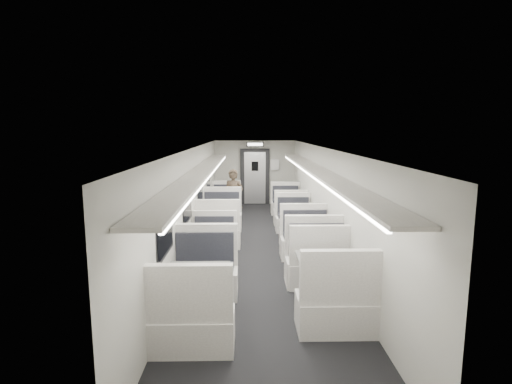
{
  "coord_description": "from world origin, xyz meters",
  "views": [
    {
      "loc": [
        -0.26,
        -8.98,
        2.82
      ],
      "look_at": [
        -0.05,
        1.19,
        1.21
      ],
      "focal_mm": 28.0,
      "sensor_mm": 36.0,
      "label": 1
    }
  ],
  "objects_px": {
    "booth_left_d": "(199,293)",
    "passenger": "(233,197)",
    "booth_left_c": "(211,254)",
    "vestibule_door": "(255,177)",
    "booth_left_a": "(225,206)",
    "booth_right_b": "(297,225)",
    "exit_sign": "(255,144)",
    "booth_left_b": "(220,223)",
    "booth_right_a": "(288,208)",
    "booth_right_c": "(311,251)",
    "booth_right_d": "(326,280)"
  },
  "relations": [
    {
      "from": "passenger",
      "to": "exit_sign",
      "type": "distance_m",
      "value": 3.28
    },
    {
      "from": "booth_left_a",
      "to": "booth_right_b",
      "type": "relative_size",
      "value": 1.0
    },
    {
      "from": "booth_right_c",
      "to": "booth_left_d",
      "type": "bearing_deg",
      "value": -134.38
    },
    {
      "from": "booth_left_b",
      "to": "vestibule_door",
      "type": "distance_m",
      "value": 4.87
    },
    {
      "from": "exit_sign",
      "to": "vestibule_door",
      "type": "bearing_deg",
      "value": 90.0
    },
    {
      "from": "booth_right_c",
      "to": "passenger",
      "type": "relative_size",
      "value": 1.32
    },
    {
      "from": "booth_left_a",
      "to": "booth_left_c",
      "type": "relative_size",
      "value": 1.01
    },
    {
      "from": "booth_left_d",
      "to": "booth_right_b",
      "type": "height_order",
      "value": "booth_left_d"
    },
    {
      "from": "booth_left_a",
      "to": "booth_right_b",
      "type": "bearing_deg",
      "value": -52.95
    },
    {
      "from": "booth_left_b",
      "to": "booth_right_a",
      "type": "xyz_separation_m",
      "value": [
        2.0,
        2.2,
        -0.05
      ]
    },
    {
      "from": "booth_right_c",
      "to": "booth_right_d",
      "type": "bearing_deg",
      "value": -90.0
    },
    {
      "from": "booth_left_b",
      "to": "passenger",
      "type": "relative_size",
      "value": 1.34
    },
    {
      "from": "booth_left_d",
      "to": "exit_sign",
      "type": "bearing_deg",
      "value": 83.49
    },
    {
      "from": "booth_left_b",
      "to": "booth_right_d",
      "type": "relative_size",
      "value": 0.96
    },
    {
      "from": "booth_right_a",
      "to": "passenger",
      "type": "distance_m",
      "value": 1.94
    },
    {
      "from": "booth_right_d",
      "to": "vestibule_door",
      "type": "distance_m",
      "value": 8.88
    },
    {
      "from": "booth_left_d",
      "to": "booth_right_b",
      "type": "bearing_deg",
      "value": 65.67
    },
    {
      "from": "booth_right_b",
      "to": "booth_left_a",
      "type": "bearing_deg",
      "value": 127.05
    },
    {
      "from": "booth_left_d",
      "to": "booth_left_b",
      "type": "bearing_deg",
      "value": 90.0
    },
    {
      "from": "booth_left_b",
      "to": "vestibule_door",
      "type": "height_order",
      "value": "vestibule_door"
    },
    {
      "from": "booth_left_d",
      "to": "exit_sign",
      "type": "xyz_separation_m",
      "value": [
        1.0,
        8.77,
        1.88
      ]
    },
    {
      "from": "booth_right_c",
      "to": "booth_right_d",
      "type": "distance_m",
      "value": 1.59
    },
    {
      "from": "booth_left_a",
      "to": "booth_left_c",
      "type": "bearing_deg",
      "value": -90.0
    },
    {
      "from": "booth_right_d",
      "to": "exit_sign",
      "type": "height_order",
      "value": "exit_sign"
    },
    {
      "from": "passenger",
      "to": "exit_sign",
      "type": "xyz_separation_m",
      "value": [
        0.69,
        2.86,
        1.45
      ]
    },
    {
      "from": "booth_left_c",
      "to": "booth_right_a",
      "type": "distance_m",
      "value": 5.07
    },
    {
      "from": "booth_left_b",
      "to": "booth_right_c",
      "type": "relative_size",
      "value": 1.02
    },
    {
      "from": "booth_left_d",
      "to": "booth_right_b",
      "type": "xyz_separation_m",
      "value": [
        2.0,
        4.42,
        -0.05
      ]
    },
    {
      "from": "booth_right_a",
      "to": "exit_sign",
      "type": "bearing_deg",
      "value": 116.15
    },
    {
      "from": "booth_right_b",
      "to": "booth_right_c",
      "type": "relative_size",
      "value": 0.9
    },
    {
      "from": "booth_left_d",
      "to": "passenger",
      "type": "relative_size",
      "value": 1.36
    },
    {
      "from": "vestibule_door",
      "to": "booth_right_c",
      "type": "bearing_deg",
      "value": -82.11
    },
    {
      "from": "booth_left_c",
      "to": "passenger",
      "type": "xyz_separation_m",
      "value": [
        0.31,
        3.83,
        0.48
      ]
    },
    {
      "from": "booth_left_b",
      "to": "booth_right_c",
      "type": "height_order",
      "value": "booth_left_b"
    },
    {
      "from": "booth_right_d",
      "to": "vestibule_door",
      "type": "xyz_separation_m",
      "value": [
        -1.0,
        8.8,
        0.62
      ]
    },
    {
      "from": "booth_right_b",
      "to": "booth_right_a",
      "type": "bearing_deg",
      "value": 90.0
    },
    {
      "from": "passenger",
      "to": "vestibule_door",
      "type": "bearing_deg",
      "value": 96.3
    },
    {
      "from": "booth_right_d",
      "to": "exit_sign",
      "type": "bearing_deg",
      "value": 96.86
    },
    {
      "from": "booth_right_a",
      "to": "booth_right_b",
      "type": "relative_size",
      "value": 1.0
    },
    {
      "from": "booth_left_b",
      "to": "passenger",
      "type": "distance_m",
      "value": 1.47
    },
    {
      "from": "booth_left_c",
      "to": "booth_right_c",
      "type": "relative_size",
      "value": 0.89
    },
    {
      "from": "booth_left_a",
      "to": "booth_left_d",
      "type": "distance_m",
      "value": 7.07
    },
    {
      "from": "booth_right_c",
      "to": "exit_sign",
      "type": "xyz_separation_m",
      "value": [
        -1.0,
        6.72,
        1.89
      ]
    },
    {
      "from": "booth_right_c",
      "to": "exit_sign",
      "type": "bearing_deg",
      "value": 98.46
    },
    {
      "from": "booth_left_c",
      "to": "exit_sign",
      "type": "distance_m",
      "value": 7.04
    },
    {
      "from": "booth_left_c",
      "to": "booth_right_b",
      "type": "xyz_separation_m",
      "value": [
        2.0,
        2.35,
        0.01
      ]
    },
    {
      "from": "exit_sign",
      "to": "booth_right_c",
      "type": "bearing_deg",
      "value": -81.54
    },
    {
      "from": "booth_right_b",
      "to": "booth_left_b",
      "type": "bearing_deg",
      "value": 176.74
    },
    {
      "from": "booth_left_b",
      "to": "passenger",
      "type": "xyz_separation_m",
      "value": [
        0.31,
        1.37,
        0.43
      ]
    },
    {
      "from": "booth_left_b",
      "to": "booth_right_d",
      "type": "distance_m",
      "value": 4.55
    }
  ]
}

